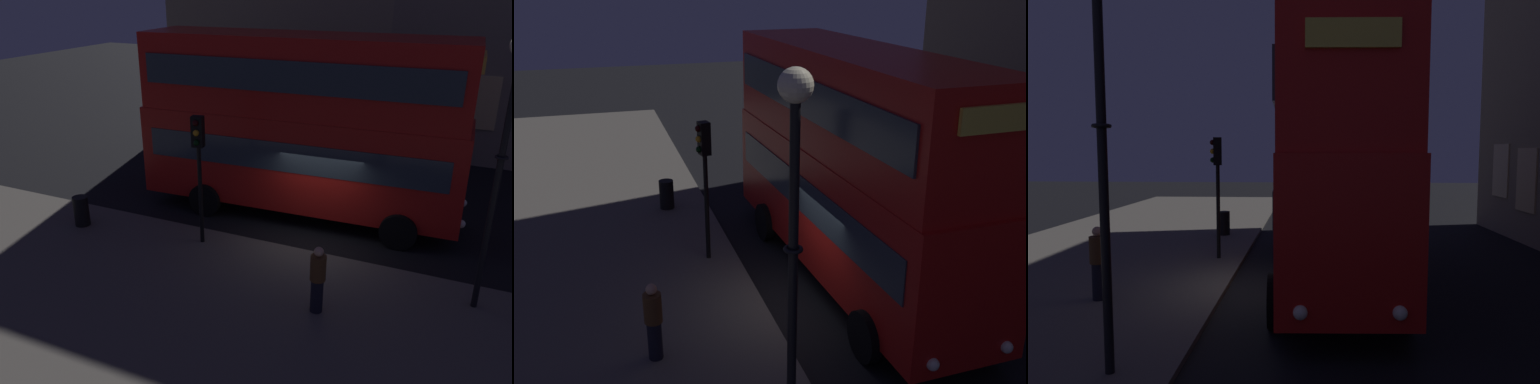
{
  "view_description": "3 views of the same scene",
  "coord_description": "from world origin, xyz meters",
  "views": [
    {
      "loc": [
        4.18,
        -13.33,
        7.27
      ],
      "look_at": [
        -1.69,
        -0.38,
        1.43
      ],
      "focal_mm": 36.41,
      "sensor_mm": 36.0,
      "label": 1
    },
    {
      "loc": [
        11.75,
        -4.33,
        7.45
      ],
      "look_at": [
        -1.51,
        -0.28,
        2.35
      ],
      "focal_mm": 42.35,
      "sensor_mm": 36.0,
      "label": 2
    },
    {
      "loc": [
        11.08,
        1.16,
        3.45
      ],
      "look_at": [
        -1.89,
        0.49,
        2.3
      ],
      "focal_mm": 31.97,
      "sensor_mm": 36.0,
      "label": 3
    }
  ],
  "objects": [
    {
      "name": "pedestrian",
      "position": [
        1.27,
        -3.53,
        0.97
      ],
      "size": [
        0.36,
        0.36,
        1.66
      ],
      "rotation": [
        0.0,
        0.0,
        4.39
      ],
      "color": "black",
      "rests_on": "sidewalk_slab"
    },
    {
      "name": "street_lamp",
      "position": [
        4.61,
        -1.81,
        4.46
      ],
      "size": [
        0.47,
        0.47,
        6.21
      ],
      "color": "black",
      "rests_on": "sidewalk_slab"
    },
    {
      "name": "traffic_light_near_kerb",
      "position": [
        -2.86,
        -1.63,
        2.83
      ],
      "size": [
        0.36,
        0.39,
        3.76
      ],
      "rotation": [
        0.0,
        0.0,
        0.19
      ],
      "color": "black",
      "rests_on": "sidewalk_slab"
    },
    {
      "name": "ground_plane",
      "position": [
        0.0,
        0.0,
        0.0
      ],
      "size": [
        80.0,
        80.0,
        0.0
      ],
      "primitive_type": "plane",
      "color": "black"
    },
    {
      "name": "sidewalk_slab",
      "position": [
        0.0,
        -5.43,
        0.06
      ],
      "size": [
        44.0,
        9.2,
        0.12
      ],
      "primitive_type": "cube",
      "color": "#5B564F",
      "rests_on": "ground"
    },
    {
      "name": "double_decker_bus",
      "position": [
        -1.1,
        1.65,
        3.22
      ],
      "size": [
        10.34,
        3.07,
        5.79
      ],
      "rotation": [
        0.0,
        0.0,
        0.04
      ],
      "color": "red",
      "rests_on": "ground"
    },
    {
      "name": "litter_bin",
      "position": [
        -6.85,
        -2.18,
        0.59
      ],
      "size": [
        0.47,
        0.47,
        0.94
      ],
      "primitive_type": "cylinder",
      "color": "black",
      "rests_on": "sidewalk_slab"
    }
  ]
}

